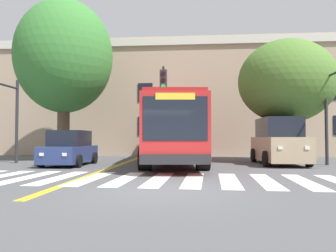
% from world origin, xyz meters
% --- Properties ---
extents(ground_plane, '(120.00, 120.00, 0.00)m').
position_xyz_m(ground_plane, '(0.00, 0.00, 0.00)').
color(ground_plane, '#4C4C4F').
extents(crosswalk, '(15.76, 4.58, 0.01)m').
position_xyz_m(crosswalk, '(-0.83, 2.28, 0.00)').
color(crosswalk, white).
rests_on(crosswalk, ground).
extents(lane_line_yellow_inner, '(0.12, 36.00, 0.01)m').
position_xyz_m(lane_line_yellow_inner, '(-2.96, 16.28, 0.00)').
color(lane_line_yellow_inner, gold).
rests_on(lane_line_yellow_inner, ground).
extents(lane_line_yellow_outer, '(0.12, 36.00, 0.01)m').
position_xyz_m(lane_line_yellow_outer, '(-2.80, 16.28, 0.00)').
color(lane_line_yellow_outer, gold).
rests_on(lane_line_yellow_outer, ground).
extents(city_bus, '(3.65, 12.28, 3.22)m').
position_xyz_m(city_bus, '(-0.26, 8.90, 1.79)').
color(city_bus, '#B22323').
rests_on(city_bus, ground).
extents(car_navy_near_lane, '(2.01, 3.83, 1.74)m').
position_xyz_m(car_navy_near_lane, '(-5.30, 7.29, 0.80)').
color(car_navy_near_lane, navy).
rests_on(car_navy_near_lane, ground).
extents(car_tan_far_lane, '(2.28, 4.95, 2.40)m').
position_xyz_m(car_tan_far_lane, '(5.27, 8.81, 1.13)').
color(car_tan_far_lane, tan).
rests_on(car_tan_far_lane, ground).
extents(car_red_behind_bus, '(2.33, 4.22, 1.85)m').
position_xyz_m(car_red_behind_bus, '(-1.58, 18.81, 0.84)').
color(car_red_behind_bus, '#AD1E1E').
rests_on(car_red_behind_bus, ground).
extents(traffic_light_near_corner, '(0.34, 2.88, 4.89)m').
position_xyz_m(traffic_light_near_corner, '(7.58, 7.32, 3.25)').
color(traffic_light_near_corner, '#28282D').
rests_on(traffic_light_near_corner, ground).
extents(traffic_light_overhead, '(0.56, 4.44, 5.06)m').
position_xyz_m(traffic_light_overhead, '(-0.69, 8.87, 3.47)').
color(traffic_light_overhead, '#28282D').
rests_on(traffic_light_overhead, ground).
extents(street_tree_curbside_large, '(7.31, 7.35, 6.89)m').
position_xyz_m(street_tree_curbside_large, '(6.09, 10.23, 4.52)').
color(street_tree_curbside_large, brown).
rests_on(street_tree_curbside_large, ground).
extents(street_tree_curbside_small, '(7.13, 7.05, 9.86)m').
position_xyz_m(street_tree_curbside_small, '(-7.07, 10.76, 6.34)').
color(street_tree_curbside_small, brown).
rests_on(street_tree_curbside_small, ground).
extents(building_facade, '(35.37, 9.62, 9.01)m').
position_xyz_m(building_facade, '(-2.79, 20.43, 4.51)').
color(building_facade, tan).
rests_on(building_facade, ground).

